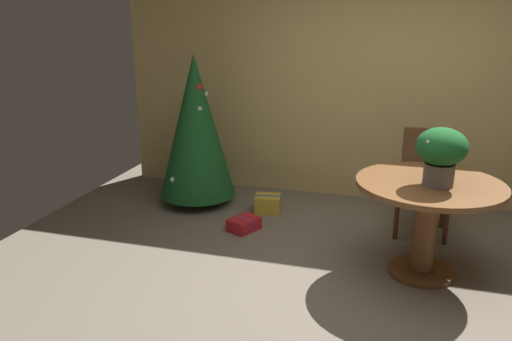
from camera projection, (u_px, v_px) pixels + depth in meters
ground_plane at (367, 296)px, 3.68m from camera, size 6.60×6.60×0.00m
back_wall_panel at (391, 82)px, 5.32m from camera, size 6.00×0.10×2.60m
round_dining_table at (427, 207)px, 3.85m from camera, size 1.11×1.11×0.77m
flower_vase at (441, 152)px, 3.64m from camera, size 0.37×0.37×0.43m
wooden_chair_far at (424, 176)px, 4.68m from camera, size 0.47×0.43×0.97m
holiday_tree at (196, 126)px, 5.30m from camera, size 0.81×0.81×1.61m
gift_box_gold at (268, 204)px, 5.27m from camera, size 0.30×0.27×0.18m
gift_box_red at (244, 224)px, 4.82m from camera, size 0.32×0.35×0.12m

